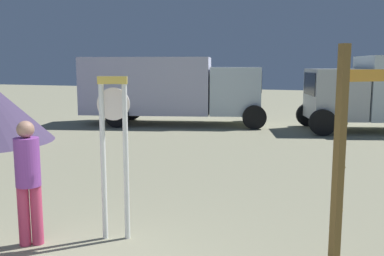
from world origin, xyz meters
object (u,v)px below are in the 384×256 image
(person_near_clock, at_px, (28,177))
(box_truck_far, at_px, (168,87))
(arrow_sign, at_px, (363,121))
(standing_clock, at_px, (114,141))

(person_near_clock, distance_m, box_truck_far, 11.90)
(arrow_sign, bearing_deg, person_near_clock, -164.63)
(standing_clock, xyz_separation_m, person_near_clock, (-0.94, -0.59, -0.43))
(person_near_clock, bearing_deg, standing_clock, 31.90)
(person_near_clock, xyz_separation_m, box_truck_far, (-3.15, 11.47, 0.58))
(standing_clock, bearing_deg, arrow_sign, 9.55)
(standing_clock, bearing_deg, box_truck_far, 110.61)
(arrow_sign, height_order, box_truck_far, box_truck_far)
(box_truck_far, bearing_deg, arrow_sign, -55.36)
(person_near_clock, relative_size, box_truck_far, 0.22)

